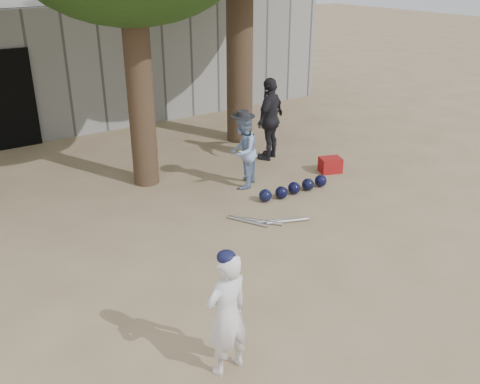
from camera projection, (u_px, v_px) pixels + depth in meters
ground at (245, 296)px, 6.88m from camera, size 70.00×70.00×0.00m
boy_player at (227, 314)px, 5.38m from camera, size 0.55×0.39×1.40m
spectator_blue at (243, 151)px, 9.90m from camera, size 0.86×0.85×1.40m
spectator_dark at (270, 119)px, 11.27m from camera, size 1.11×0.84×1.75m
red_bag at (330, 165)px, 10.81m from camera, size 0.50×0.44×0.30m
back_building at (22, 61)px, 14.09m from camera, size 16.00×5.24×3.00m
helmet_row at (294, 188)px, 9.81m from camera, size 1.51×0.29×0.23m
bat_pile at (268, 221)px, 8.77m from camera, size 1.08×0.85×0.06m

